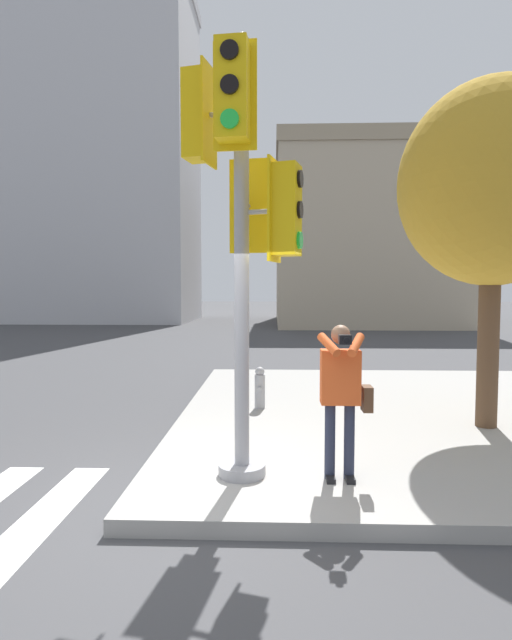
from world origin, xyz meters
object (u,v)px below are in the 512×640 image
object	(u,v)px
street_tree	(493,185)
fire_hydrant	(260,388)
traffic_signal_pole	(242,202)
person_photographer	(342,388)

from	to	relation	value
street_tree	fire_hydrant	size ratio (longest dim) A/B	7.07
traffic_signal_pole	street_tree	bearing A→B (deg)	30.65
traffic_signal_pole	person_photographer	world-z (taller)	traffic_signal_pole
person_photographer	street_tree	xyz separation A→B (m)	(2.35, 2.07, 2.47)
person_photographer	fire_hydrant	size ratio (longest dim) A/B	2.33
person_photographer	street_tree	distance (m)	3.99
traffic_signal_pole	fire_hydrant	bearing A→B (deg)	87.97
street_tree	fire_hydrant	world-z (taller)	street_tree
person_photographer	fire_hydrant	bearing A→B (deg)	106.99
traffic_signal_pole	fire_hydrant	distance (m)	3.90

